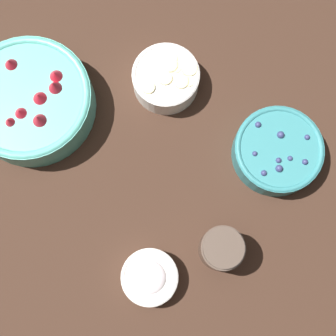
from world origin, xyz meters
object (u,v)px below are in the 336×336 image
Objects in this scene: bowl_cream at (150,277)px; bowl_blueberries at (277,151)px; bowl_strawberries at (29,101)px; jar_chocolate at (221,249)px; bowl_bananas at (166,78)px.

bowl_blueberries is at bearing 52.66° from bowl_cream.
jar_chocolate is at bearing -29.26° from bowl_strawberries.
bowl_cream is 1.20× the size of jar_chocolate.
jar_chocolate is at bearing -112.98° from bowl_blueberries.
bowl_blueberries is 0.23m from jar_chocolate.
bowl_strawberries is 1.46× the size of bowl_blueberries.
bowl_cream is (0.30, -0.31, -0.02)m from bowl_strawberries.
bowl_bananas is 1.28× the size of bowl_cream.
bowl_strawberries is at bearing -160.61° from bowl_bananas.
bowl_strawberries is 0.29m from bowl_bananas.
bowl_strawberries is at bearing 133.72° from bowl_cream.
jar_chocolate is (0.13, 0.07, 0.02)m from bowl_cream.
jar_chocolate reaches higher than bowl_cream.
bowl_blueberries reaches higher than bowl_bananas.
bowl_cream is 0.15m from jar_chocolate.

